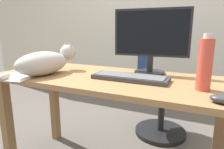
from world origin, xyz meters
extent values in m
cube|color=beige|center=(0.00, 1.50, 1.30)|extent=(6.00, 0.04, 2.60)
cube|color=#9E7247|center=(0.00, 0.00, 0.70)|extent=(1.44, 0.60, 0.03)
cube|color=olive|center=(-0.66, -0.24, 0.34)|extent=(0.06, 0.06, 0.68)
cube|color=olive|center=(-0.66, 0.24, 0.34)|extent=(0.06, 0.06, 0.68)
cube|color=olive|center=(0.66, 0.24, 0.34)|extent=(0.06, 0.06, 0.68)
cylinder|color=black|center=(0.21, 0.73, 0.02)|extent=(0.48, 0.48, 0.04)
cylinder|color=black|center=(0.21, 0.73, 0.22)|extent=(0.06, 0.06, 0.45)
cylinder|color=navy|center=(0.21, 0.73, 0.48)|extent=(0.44, 0.44, 0.06)
cube|color=navy|center=(0.02, 0.70, 0.71)|extent=(0.12, 0.36, 0.40)
cylinder|color=#232328|center=(0.21, 0.19, 0.72)|extent=(0.20, 0.20, 0.01)
cylinder|color=#232328|center=(0.21, 0.19, 0.78)|extent=(0.04, 0.04, 0.10)
cube|color=#232328|center=(0.21, 0.19, 0.98)|extent=(0.48, 0.06, 0.30)
cube|color=black|center=(0.21, 0.18, 0.98)|extent=(0.45, 0.04, 0.27)
cube|color=#333338|center=(0.15, -0.02, 0.72)|extent=(0.44, 0.15, 0.02)
cube|color=slate|center=(0.15, -0.02, 0.74)|extent=(0.40, 0.12, 0.00)
ellipsoid|color=#B2ADA8|center=(-0.40, -0.14, 0.79)|extent=(0.25, 0.39, 0.15)
sphere|color=#B2ADA8|center=(-0.35, 0.07, 0.84)|extent=(0.11, 0.11, 0.11)
cone|color=#B2ADA8|center=(-0.38, 0.08, 0.88)|extent=(0.04, 0.04, 0.04)
cone|color=#B2ADA8|center=(-0.32, 0.06, 0.88)|extent=(0.04, 0.04, 0.04)
cube|color=white|center=(-0.51, -0.21, 0.71)|extent=(0.26, 0.33, 0.00)
cylinder|color=#D84C3D|center=(0.54, -0.06, 0.83)|extent=(0.07, 0.07, 0.24)
cylinder|color=silver|center=(0.54, -0.06, 0.97)|extent=(0.04, 0.04, 0.02)
camera|label=1|loc=(0.53, -1.08, 0.99)|focal=31.82mm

